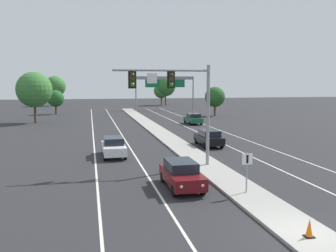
{
  "coord_description": "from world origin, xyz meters",
  "views": [
    {
      "loc": [
        -8.34,
        -13.08,
        6.11
      ],
      "look_at": [
        -3.2,
        11.49,
        3.2
      ],
      "focal_mm": 40.2,
      "sensor_mm": 36.0,
      "label": 1
    }
  ],
  "objects_px": {
    "car_oncoming_darkred": "(181,174)",
    "tree_far_right_b": "(165,86)",
    "median_sign_post": "(247,167)",
    "tree_far_left_c": "(55,86)",
    "tree_far_left_b": "(56,99)",
    "tree_far_right_a": "(161,91)",
    "car_receding_black": "(209,138)",
    "tree_far_right_c": "(215,97)",
    "tree_far_left_a": "(34,90)",
    "car_receding_green": "(193,119)",
    "overhead_signal_mast": "(179,94)",
    "car_oncoming_white": "(114,147)",
    "traffic_cone_median_nose": "(309,228)",
    "highway_sign_gantry": "(165,82)"
  },
  "relations": [
    {
      "from": "tree_far_right_b",
      "to": "car_receding_black",
      "type": "bearing_deg",
      "value": -97.81
    },
    {
      "from": "overhead_signal_mast",
      "to": "car_oncoming_darkred",
      "type": "height_order",
      "value": "overhead_signal_mast"
    },
    {
      "from": "tree_far_right_a",
      "to": "tree_far_right_b",
      "type": "height_order",
      "value": "tree_far_right_b"
    },
    {
      "from": "tree_far_left_c",
      "to": "car_receding_black",
      "type": "bearing_deg",
      "value": -73.8
    },
    {
      "from": "median_sign_post",
      "to": "car_oncoming_darkred",
      "type": "xyz_separation_m",
      "value": [
        -3.14,
        2.08,
        -0.77
      ]
    },
    {
      "from": "car_oncoming_white",
      "to": "overhead_signal_mast",
      "type": "bearing_deg",
      "value": -50.6
    },
    {
      "from": "car_oncoming_darkred",
      "to": "tree_far_right_b",
      "type": "bearing_deg",
      "value": 79.22
    },
    {
      "from": "tree_far_right_b",
      "to": "tree_far_left_c",
      "type": "relative_size",
      "value": 0.99
    },
    {
      "from": "median_sign_post",
      "to": "highway_sign_gantry",
      "type": "relative_size",
      "value": 0.17
    },
    {
      "from": "overhead_signal_mast",
      "to": "tree_far_left_b",
      "type": "relative_size",
      "value": 1.54
    },
    {
      "from": "car_receding_green",
      "to": "tree_far_left_a",
      "type": "xyz_separation_m",
      "value": [
        -23.02,
        6.36,
        4.22
      ]
    },
    {
      "from": "tree_far_right_a",
      "to": "tree_far_left_a",
      "type": "bearing_deg",
      "value": -123.87
    },
    {
      "from": "tree_far_left_a",
      "to": "car_oncoming_darkred",
      "type": "bearing_deg",
      "value": -71.2
    },
    {
      "from": "tree_far_right_c",
      "to": "tree_far_right_a",
      "type": "distance_m",
      "value": 34.82
    },
    {
      "from": "car_receding_green",
      "to": "tree_far_left_a",
      "type": "height_order",
      "value": "tree_far_left_a"
    },
    {
      "from": "car_oncoming_darkred",
      "to": "tree_far_left_c",
      "type": "height_order",
      "value": "tree_far_left_c"
    },
    {
      "from": "car_oncoming_darkred",
      "to": "tree_far_right_c",
      "type": "xyz_separation_m",
      "value": [
        17.32,
        44.73,
        2.66
      ]
    },
    {
      "from": "car_oncoming_white",
      "to": "tree_far_left_b",
      "type": "xyz_separation_m",
      "value": [
        -8.25,
        44.26,
        2.22
      ]
    },
    {
      "from": "median_sign_post",
      "to": "traffic_cone_median_nose",
      "type": "height_order",
      "value": "median_sign_post"
    },
    {
      "from": "car_oncoming_darkred",
      "to": "traffic_cone_median_nose",
      "type": "relative_size",
      "value": 6.06
    },
    {
      "from": "car_receding_black",
      "to": "tree_far_right_c",
      "type": "bearing_deg",
      "value": 70.15
    },
    {
      "from": "highway_sign_gantry",
      "to": "tree_far_left_b",
      "type": "relative_size",
      "value": 2.85
    },
    {
      "from": "median_sign_post",
      "to": "tree_far_left_c",
      "type": "distance_m",
      "value": 85.8
    },
    {
      "from": "median_sign_post",
      "to": "tree_far_left_b",
      "type": "bearing_deg",
      "value": 104.5
    },
    {
      "from": "tree_far_left_c",
      "to": "car_oncoming_darkred",
      "type": "bearing_deg",
      "value": -80.44
    },
    {
      "from": "car_oncoming_white",
      "to": "tree_far_left_a",
      "type": "relative_size",
      "value": 0.58
    },
    {
      "from": "car_oncoming_darkred",
      "to": "car_oncoming_white",
      "type": "bearing_deg",
      "value": 107.53
    },
    {
      "from": "tree_far_right_b",
      "to": "tree_far_right_c",
      "type": "bearing_deg",
      "value": -86.16
    },
    {
      "from": "traffic_cone_median_nose",
      "to": "tree_far_right_b",
      "type": "height_order",
      "value": "tree_far_right_b"
    },
    {
      "from": "tree_far_left_a",
      "to": "car_receding_green",
      "type": "bearing_deg",
      "value": -15.45
    },
    {
      "from": "car_receding_green",
      "to": "tree_far_left_b",
      "type": "xyz_separation_m",
      "value": [
        -21.31,
        22.11,
        2.22
      ]
    },
    {
      "from": "traffic_cone_median_nose",
      "to": "tree_far_left_c",
      "type": "height_order",
      "value": "tree_far_left_c"
    },
    {
      "from": "tree_far_left_b",
      "to": "car_receding_black",
      "type": "bearing_deg",
      "value": -66.8
    },
    {
      "from": "traffic_cone_median_nose",
      "to": "tree_far_right_c",
      "type": "relative_size",
      "value": 0.14
    },
    {
      "from": "traffic_cone_median_nose",
      "to": "tree_far_right_b",
      "type": "bearing_deg",
      "value": 82.19
    },
    {
      "from": "overhead_signal_mast",
      "to": "car_receding_black",
      "type": "height_order",
      "value": "overhead_signal_mast"
    },
    {
      "from": "median_sign_post",
      "to": "traffic_cone_median_nose",
      "type": "xyz_separation_m",
      "value": [
        -0.05,
        -6.08,
        -1.08
      ]
    },
    {
      "from": "car_receding_green",
      "to": "tree_far_left_a",
      "type": "bearing_deg",
      "value": 164.55
    },
    {
      "from": "median_sign_post",
      "to": "tree_far_left_b",
      "type": "distance_m",
      "value": 58.56
    },
    {
      "from": "car_oncoming_white",
      "to": "traffic_cone_median_nose",
      "type": "xyz_separation_m",
      "value": [
        6.35,
        -18.5,
        -0.31
      ]
    },
    {
      "from": "highway_sign_gantry",
      "to": "tree_far_right_c",
      "type": "relative_size",
      "value": 2.48
    },
    {
      "from": "overhead_signal_mast",
      "to": "tree_far_left_a",
      "type": "relative_size",
      "value": 0.93
    },
    {
      "from": "car_oncoming_darkred",
      "to": "tree_far_right_a",
      "type": "height_order",
      "value": "tree_far_right_a"
    },
    {
      "from": "overhead_signal_mast",
      "to": "highway_sign_gantry",
      "type": "distance_m",
      "value": 57.45
    },
    {
      "from": "car_receding_black",
      "to": "highway_sign_gantry",
      "type": "height_order",
      "value": "highway_sign_gantry"
    },
    {
      "from": "car_receding_black",
      "to": "tree_far_right_a",
      "type": "height_order",
      "value": "tree_far_right_a"
    },
    {
      "from": "car_oncoming_darkred",
      "to": "car_oncoming_white",
      "type": "distance_m",
      "value": 10.83
    },
    {
      "from": "tree_far_left_b",
      "to": "tree_far_right_a",
      "type": "height_order",
      "value": "tree_far_right_a"
    },
    {
      "from": "tree_far_left_b",
      "to": "car_oncoming_white",
      "type": "bearing_deg",
      "value": -79.44
    },
    {
      "from": "tree_far_right_a",
      "to": "car_oncoming_white",
      "type": "bearing_deg",
      "value": -104.02
    }
  ]
}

